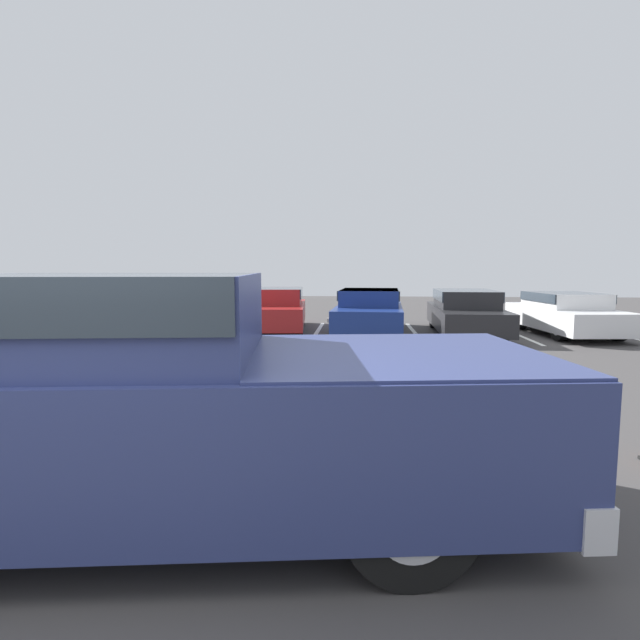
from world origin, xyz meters
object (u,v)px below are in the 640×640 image
Objects in this scene: parked_sedan_c at (369,309)px; wheel_stop_curb at (353,320)px; parked_sedan_b at (275,308)px; parked_sedan_e at (565,312)px; pickup_truck at (155,400)px; parked_sedan_d at (466,311)px; parked_sedan_a at (171,308)px.

parked_sedan_c reaches higher than wheel_stop_curb.
parked_sedan_b is 2.42× the size of wheel_stop_curb.
parked_sedan_b reaches higher than parked_sedan_e.
parked_sedan_b is at bearing 87.72° from pickup_truck.
parked_sedan_d is (2.73, -0.13, -0.01)m from parked_sedan_c.
parked_sedan_d is 2.77m from parked_sedan_e.
parked_sedan_a is 0.99× the size of parked_sedan_c.
parked_sedan_a is at bearing -152.37° from wheel_stop_curb.
parked_sedan_d is 4.24m from wheel_stop_curb.
wheel_stop_curb is at bearing -127.72° from parked_sedan_d.
parked_sedan_d reaches higher than wheel_stop_curb.
parked_sedan_e reaches higher than wheel_stop_curb.
pickup_truck reaches higher than wheel_stop_curb.
parked_sedan_a is 6.10m from wheel_stop_curb.
parked_sedan_a is at bearing -84.27° from parked_sedan_c.
parked_sedan_b is (3.03, 0.47, -0.00)m from parked_sedan_a.
parked_sedan_a reaches higher than parked_sedan_e.
parked_sedan_e is (11.36, 0.14, -0.05)m from parked_sedan_a.
parked_sedan_e is at bearing 92.45° from parked_sedan_c.
parked_sedan_c is 0.98× the size of parked_sedan_d.
pickup_truck is 13.73m from wheel_stop_curb.
parked_sedan_e is at bearing -24.08° from wheel_stop_curb.
parked_sedan_a is 5.87m from parked_sedan_c.
parked_sedan_e is at bearing 93.23° from parked_sedan_a.
parked_sedan_c is at bearing 80.10° from parked_sedan_b.
parked_sedan_d is at bearing -94.35° from parked_sedan_e.
parked_sedan_d is (8.59, 0.11, -0.03)m from parked_sedan_a.
parked_sedan_a reaches higher than wheel_stop_curb.
parked_sedan_c is 2.52× the size of wheel_stop_curb.
parked_sedan_a is (-4.04, 10.83, -0.23)m from pickup_truck.
parked_sedan_c is (2.83, -0.23, -0.01)m from parked_sedan_b.
parked_sedan_a is 0.97× the size of parked_sedan_d.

